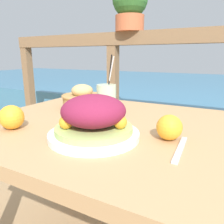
# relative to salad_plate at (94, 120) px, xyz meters

# --- Properties ---
(patio_table) EXTENTS (1.12, 0.82, 0.73)m
(patio_table) POSITION_rel_salad_plate_xyz_m (0.02, 0.16, -0.16)
(patio_table) COLOR tan
(patio_table) RESTS_ON ground_plane
(railing_fence) EXTENTS (2.80, 0.08, 1.14)m
(railing_fence) POSITION_rel_salad_plate_xyz_m (0.02, 0.95, 0.02)
(railing_fence) COLOR brown
(railing_fence) RESTS_ON ground_plane
(sea_backdrop) EXTENTS (12.00, 4.00, 0.54)m
(sea_backdrop) POSITION_rel_salad_plate_xyz_m (0.02, 3.45, -0.52)
(sea_backdrop) COLOR teal
(sea_backdrop) RESTS_ON ground_plane
(salad_plate) EXTENTS (0.27, 0.27, 0.13)m
(salad_plate) POSITION_rel_salad_plate_xyz_m (0.00, 0.00, 0.00)
(salad_plate) COLOR white
(salad_plate) RESTS_ON patio_table
(drink_glass) EXTENTS (0.08, 0.08, 0.25)m
(drink_glass) POSITION_rel_salad_plate_xyz_m (-0.09, 0.24, 0.01)
(drink_glass) COLOR beige
(drink_glass) RESTS_ON patio_table
(bread_basket) EXTENTS (0.20, 0.20, 0.11)m
(bread_basket) POSITION_rel_salad_plate_xyz_m (-0.26, 0.31, -0.01)
(bread_basket) COLOR #AD7F47
(bread_basket) RESTS_ON patio_table
(potted_plant) EXTENTS (0.24, 0.24, 0.33)m
(potted_plant) POSITION_rel_salad_plate_xyz_m (-0.30, 0.95, 0.52)
(potted_plant) COLOR #B75B38
(potted_plant) RESTS_ON railing_fence
(knife) EXTENTS (0.03, 0.18, 0.00)m
(knife) POSITION_rel_salad_plate_xyz_m (0.25, 0.03, -0.05)
(knife) COLOR silver
(knife) RESTS_ON patio_table
(orange_near_basket) EXTENTS (0.08, 0.08, 0.08)m
(orange_near_basket) POSITION_rel_salad_plate_xyz_m (0.20, 0.09, -0.02)
(orange_near_basket) COLOR #F9A328
(orange_near_basket) RESTS_ON patio_table
(orange_near_glass) EXTENTS (0.08, 0.08, 0.08)m
(orange_near_glass) POSITION_rel_salad_plate_xyz_m (-0.29, -0.06, -0.02)
(orange_near_glass) COLOR #F9A328
(orange_near_glass) RESTS_ON patio_table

